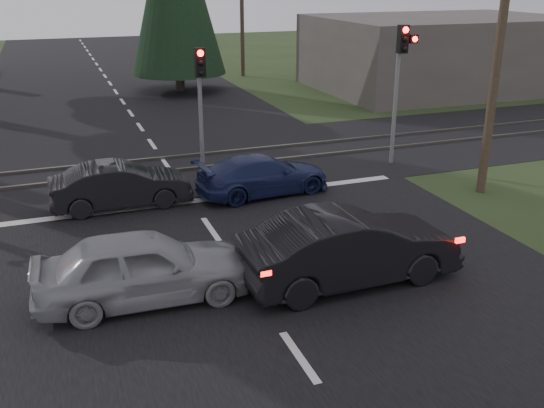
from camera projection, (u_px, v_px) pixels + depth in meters
name	position (u px, v px, depth m)	size (l,w,h in m)	color
ground	(299.00, 357.00, 10.53)	(120.00, 120.00, 0.00)	#283618
road	(179.00, 183.00, 19.30)	(14.00, 100.00, 0.01)	black
rail_corridor	(167.00, 165.00, 21.05)	(120.00, 8.00, 0.01)	black
stop_line	(192.00, 201.00, 17.72)	(13.00, 0.35, 0.00)	silver
rail_near	(171.00, 171.00, 20.33)	(120.00, 0.12, 0.10)	#59544C
rail_far	(162.00, 158.00, 21.74)	(120.00, 0.12, 0.10)	#59544C
traffic_signal_right	(401.00, 68.00, 20.09)	(0.68, 0.48, 4.70)	slate
traffic_signal_center	(201.00, 89.00, 19.22)	(0.32, 0.48, 4.10)	slate
utility_pole_near	(501.00, 32.00, 16.85)	(1.80, 0.26, 9.00)	#4C3D2D
utility_pole_mid	(242.00, 0.00, 37.90)	(1.80, 0.26, 9.00)	#4C3D2D
building_right	(441.00, 52.00, 34.92)	(14.00, 10.00, 4.00)	#59514C
dark_hatchback	(349.00, 248.00, 12.86)	(1.66, 4.77, 1.57)	black
silver_car	(143.00, 267.00, 12.14)	(1.74, 4.31, 1.47)	gray
blue_sedan	(263.00, 175.00, 18.16)	(1.65, 4.07, 1.18)	#19214B
dark_car_far	(121.00, 186.00, 17.10)	(1.35, 3.87, 1.28)	black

